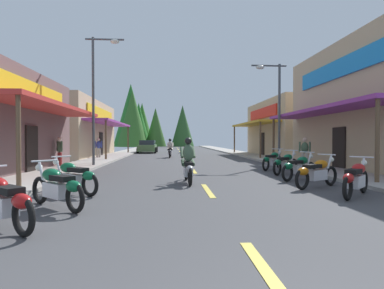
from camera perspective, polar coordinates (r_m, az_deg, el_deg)
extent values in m
cube|color=#424244|center=(26.03, -1.52, -2.45)|extent=(9.72, 79.53, 0.10)
cube|color=#9E9991|center=(26.47, -14.67, -2.19)|extent=(2.33, 79.53, 0.12)
cube|color=#9E9991|center=(26.95, 11.39, -2.12)|extent=(2.33, 79.53, 0.12)
cube|color=#E0C64C|center=(3.69, 14.60, -23.10)|extent=(0.16, 2.40, 0.01)
cube|color=#E0C64C|center=(9.20, 2.91, -8.43)|extent=(0.16, 2.40, 0.01)
cube|color=#E0C64C|center=(14.78, 0.30, -4.86)|extent=(0.16, 2.40, 0.01)
cube|color=#E0C64C|center=(20.34, -0.86, -3.26)|extent=(0.16, 2.40, 0.01)
cube|color=#E0C64C|center=(26.56, -1.57, -2.26)|extent=(0.16, 2.40, 0.01)
cube|color=#E0C64C|center=(31.97, -1.96, -1.71)|extent=(0.16, 2.40, 0.01)
cube|color=#E0C64C|center=(38.17, -2.28, -1.28)|extent=(0.16, 2.40, 0.01)
cube|color=#E0C64C|center=(44.96, -2.52, -0.93)|extent=(0.16, 2.40, 0.01)
cube|color=#E0C64C|center=(50.83, -2.68, -0.71)|extent=(0.16, 2.40, 0.01)
cube|color=#E0C64C|center=(57.16, -2.82, -0.52)|extent=(0.16, 2.40, 0.01)
cube|color=#B72D28|center=(14.96, -24.41, 6.22)|extent=(1.80, 9.33, 0.16)
cylinder|color=brown|center=(10.51, -29.32, 0.31)|extent=(0.14, 0.14, 2.82)
cylinder|color=brown|center=(18.97, -17.66, 0.63)|extent=(0.14, 0.14, 2.82)
cube|color=yellow|center=(15.35, -27.40, 8.59)|extent=(0.10, 7.26, 0.90)
cube|color=black|center=(15.23, -27.39, -0.86)|extent=(0.08, 1.10, 2.10)
cube|color=tan|center=(29.21, -24.02, 2.61)|extent=(7.85, 12.87, 4.77)
cube|color=#8C338C|center=(27.94, -14.67, 3.80)|extent=(1.80, 11.59, 0.16)
cylinder|color=brown|center=(22.28, -15.58, 0.69)|extent=(0.14, 0.14, 2.82)
cylinder|color=brown|center=(33.32, -11.68, 0.79)|extent=(0.14, 0.14, 2.82)
cube|color=yellow|center=(28.16, -16.37, 5.44)|extent=(0.10, 9.01, 0.90)
cube|color=black|center=(28.08, -16.38, 0.00)|extent=(0.08, 1.10, 2.10)
cube|color=#8C338C|center=(16.45, 22.83, 5.75)|extent=(1.80, 10.54, 0.16)
cylinder|color=brown|center=(11.66, 30.95, 0.35)|extent=(0.14, 0.14, 2.82)
cylinder|color=brown|center=(20.81, 14.78, 0.67)|extent=(0.14, 0.14, 2.82)
cube|color=#197FCC|center=(17.14, 25.45, 12.57)|extent=(0.10, 8.20, 0.90)
cube|color=black|center=(16.80, 25.41, -0.68)|extent=(0.08, 1.10, 2.10)
cube|color=tan|center=(29.79, 19.08, 2.77)|extent=(6.71, 10.99, 4.94)
cube|color=gold|center=(28.42, 11.14, 3.77)|extent=(1.80, 9.89, 0.16)
cylinder|color=brown|center=(23.63, 12.48, 0.72)|extent=(0.14, 0.14, 2.82)
cylinder|color=brown|center=(32.85, 7.81, 0.80)|extent=(0.14, 0.14, 2.82)
cube|color=red|center=(28.71, 12.78, 5.63)|extent=(0.10, 7.69, 0.90)
cube|color=black|center=(28.63, 12.80, 0.04)|extent=(0.08, 1.10, 2.10)
cylinder|color=#474C51|center=(17.66, -17.72, 7.39)|extent=(0.14, 0.14, 6.99)
cylinder|color=#474C51|center=(18.22, -15.75, 18.13)|extent=(2.06, 0.10, 0.10)
ellipsoid|color=silver|center=(18.10, -14.04, 17.92)|extent=(0.50, 0.30, 0.24)
cylinder|color=#474C51|center=(18.90, 15.77, 5.31)|extent=(0.14, 0.14, 5.90)
cylinder|color=#474C51|center=(19.13, 13.98, 13.91)|extent=(2.06, 0.10, 0.10)
ellipsoid|color=silver|center=(18.95, 12.42, 13.72)|extent=(0.50, 0.30, 0.24)
torus|color=black|center=(10.01, 29.03, -5.98)|extent=(0.53, 0.52, 0.64)
torus|color=black|center=(8.57, 26.74, -7.11)|extent=(0.53, 0.52, 0.64)
cube|color=silver|center=(9.28, 27.98, -6.01)|extent=(0.70, 0.69, 0.32)
ellipsoid|color=#A51414|center=(9.44, 28.29, -3.94)|extent=(0.63, 0.62, 0.28)
cube|color=black|center=(9.01, 27.60, -4.42)|extent=(0.63, 0.62, 0.12)
ellipsoid|color=#A51414|center=(8.59, 26.84, -5.55)|extent=(0.48, 0.48, 0.24)
cylinder|color=silver|center=(9.85, 28.87, -4.16)|extent=(0.31, 0.30, 0.71)
cylinder|color=silver|center=(9.71, 28.73, -2.04)|extent=(0.45, 0.46, 0.04)
sphere|color=white|center=(9.99, 29.09, -2.94)|extent=(0.16, 0.16, 0.16)
torus|color=black|center=(11.07, 24.17, -5.28)|extent=(0.60, 0.41, 0.64)
torus|color=black|center=(9.83, 19.62, -6.03)|extent=(0.60, 0.41, 0.64)
cube|color=silver|center=(10.43, 22.03, -5.20)|extent=(0.74, 0.60, 0.32)
ellipsoid|color=#BF660C|center=(10.57, 22.64, -3.38)|extent=(0.64, 0.56, 0.28)
cube|color=black|center=(10.20, 21.27, -3.76)|extent=(0.66, 0.55, 0.12)
ellipsoid|color=#BF660C|center=(9.84, 19.79, -4.68)|extent=(0.50, 0.43, 0.24)
cylinder|color=silver|center=(10.93, 23.83, -3.62)|extent=(0.35, 0.24, 0.71)
cylinder|color=silver|center=(10.81, 23.51, -1.70)|extent=(0.34, 0.54, 0.04)
sphere|color=white|center=(11.06, 24.27, -2.53)|extent=(0.16, 0.16, 0.16)
torus|color=black|center=(12.79, 20.96, -4.43)|extent=(0.58, 0.45, 0.64)
torus|color=black|center=(11.53, 17.15, -4.99)|extent=(0.58, 0.45, 0.64)
cube|color=silver|center=(12.15, 19.16, -4.32)|extent=(0.74, 0.63, 0.32)
ellipsoid|color=#0C5933|center=(12.29, 19.67, -2.76)|extent=(0.64, 0.58, 0.28)
cube|color=black|center=(11.91, 18.52, -3.07)|extent=(0.65, 0.57, 0.12)
ellipsoid|color=#0C5933|center=(11.55, 17.30, -3.83)|extent=(0.50, 0.45, 0.24)
cylinder|color=silver|center=(12.65, 20.67, -2.98)|extent=(0.34, 0.26, 0.71)
cylinder|color=silver|center=(12.53, 20.40, -1.32)|extent=(0.37, 0.52, 0.04)
sphere|color=white|center=(12.78, 21.05, -2.05)|extent=(0.16, 0.16, 0.16)
torus|color=black|center=(14.63, 18.19, -3.73)|extent=(0.54, 0.51, 0.64)
torus|color=black|center=(13.30, 15.41, -4.19)|extent=(0.54, 0.51, 0.64)
cube|color=silver|center=(13.95, 16.87, -3.63)|extent=(0.71, 0.68, 0.32)
ellipsoid|color=#0C5933|center=(14.11, 17.24, -2.27)|extent=(0.63, 0.61, 0.28)
cube|color=black|center=(13.71, 16.40, -2.53)|extent=(0.63, 0.61, 0.12)
ellipsoid|color=#0C5933|center=(13.32, 15.51, -3.19)|extent=(0.49, 0.47, 0.24)
cylinder|color=silver|center=(14.49, 17.98, -2.47)|extent=(0.31, 0.29, 0.71)
cylinder|color=silver|center=(14.37, 17.78, -1.02)|extent=(0.43, 0.47, 0.04)
sphere|color=white|center=(14.63, 18.25, -1.66)|extent=(0.16, 0.16, 0.16)
torus|color=black|center=(16.47, 15.82, -3.20)|extent=(0.52, 0.53, 0.64)
torus|color=black|center=(15.13, 13.43, -3.56)|extent=(0.52, 0.53, 0.64)
cube|color=silver|center=(15.79, 14.68, -3.08)|extent=(0.69, 0.70, 0.32)
ellipsoid|color=#0C5933|center=(15.95, 15.00, -1.89)|extent=(0.62, 0.62, 0.28)
cube|color=black|center=(15.55, 14.28, -2.11)|extent=(0.62, 0.62, 0.12)
ellipsoid|color=#0C5933|center=(15.15, 13.52, -2.68)|extent=(0.48, 0.48, 0.24)
cylinder|color=silver|center=(16.33, 15.64, -2.07)|extent=(0.30, 0.31, 0.71)
cylinder|color=silver|center=(16.21, 15.46, -0.79)|extent=(0.46, 0.45, 0.04)
sphere|color=white|center=(16.47, 15.87, -1.35)|extent=(0.16, 0.16, 0.16)
torus|color=black|center=(5.55, -28.62, -11.54)|extent=(0.56, 0.49, 0.64)
cube|color=silver|center=(6.20, -31.65, -9.49)|extent=(0.72, 0.66, 0.32)
cube|color=black|center=(5.93, -30.74, -7.21)|extent=(0.64, 0.60, 0.12)
ellipsoid|color=#A51414|center=(5.55, -28.87, -9.12)|extent=(0.49, 0.47, 0.24)
torus|color=black|center=(8.12, -26.20, -7.56)|extent=(0.54, 0.51, 0.64)
torus|color=black|center=(6.81, -20.75, -9.16)|extent=(0.54, 0.51, 0.64)
cube|color=silver|center=(7.44, -23.73, -7.69)|extent=(0.71, 0.68, 0.32)
ellipsoid|color=#0C5933|center=(7.57, -24.45, -5.10)|extent=(0.63, 0.61, 0.28)
cube|color=black|center=(7.18, -22.81, -5.74)|extent=(0.63, 0.61, 0.12)
ellipsoid|color=#0C5933|center=(6.81, -20.98, -7.20)|extent=(0.49, 0.47, 0.24)
cylinder|color=silver|center=(7.96, -25.82, -5.33)|extent=(0.31, 0.30, 0.71)
cylinder|color=silver|center=(7.82, -25.46, -2.72)|extent=(0.43, 0.47, 0.04)
sphere|color=white|center=(8.08, -26.32, -3.81)|extent=(0.16, 0.16, 0.16)
torus|color=black|center=(9.82, -23.66, -6.07)|extent=(0.57, 0.47, 0.64)
torus|color=black|center=(8.60, -18.29, -7.03)|extent=(0.57, 0.47, 0.64)
cube|color=silver|center=(9.19, -21.16, -6.03)|extent=(0.72, 0.65, 0.32)
ellipsoid|color=#0C5933|center=(9.32, -21.87, -3.96)|extent=(0.64, 0.60, 0.28)
cube|color=black|center=(8.96, -20.26, -4.40)|extent=(0.65, 0.59, 0.12)
ellipsoid|color=#0C5933|center=(8.61, -18.50, -5.48)|extent=(0.49, 0.46, 0.24)
cylinder|color=silver|center=(9.68, -23.26, -4.20)|extent=(0.33, 0.28, 0.71)
cylinder|color=silver|center=(9.55, -22.89, -2.04)|extent=(0.40, 0.50, 0.04)
sphere|color=white|center=(9.80, -23.78, -2.97)|extent=(0.16, 0.16, 0.16)
torus|color=black|center=(11.46, -1.09, -4.98)|extent=(0.12, 0.64, 0.64)
torus|color=black|center=(9.98, -0.37, -5.87)|extent=(0.12, 0.64, 0.64)
cube|color=silver|center=(10.71, -0.76, -4.97)|extent=(0.30, 0.71, 0.32)
ellipsoid|color=#99999E|center=(10.88, -0.85, -3.19)|extent=(0.34, 0.57, 0.28)
cube|color=black|center=(10.44, -0.64, -3.58)|extent=(0.30, 0.61, 0.12)
ellipsoid|color=#99999E|center=(10.00, -0.40, -4.53)|extent=(0.26, 0.45, 0.24)
cylinder|color=silver|center=(11.31, -1.04, -3.39)|extent=(0.07, 0.37, 0.71)
cylinder|color=silver|center=(11.16, -0.99, -1.54)|extent=(0.60, 0.06, 0.04)
sphere|color=white|center=(11.45, -1.11, -2.33)|extent=(0.16, 0.16, 0.16)
ellipsoid|color=#3F593F|center=(10.52, -0.69, -1.53)|extent=(0.39, 0.39, 0.64)
sphere|color=black|center=(10.56, -0.71, 0.65)|extent=(0.24, 0.24, 0.24)
cylinder|color=#3F593F|center=(10.69, -1.62, -3.37)|extent=(0.15, 0.43, 0.24)
cylinder|color=#3F593F|center=(10.80, -1.93, -1.46)|extent=(0.12, 0.51, 0.40)
cylinder|color=#3F593F|center=(10.72, 0.09, -3.36)|extent=(0.15, 0.43, 0.24)
cylinder|color=#3F593F|center=(10.84, 0.27, -1.46)|extent=(0.12, 0.51, 0.40)
torus|color=black|center=(26.12, -3.96, -1.63)|extent=(0.13, 0.64, 0.64)
torus|color=black|center=(24.62, -4.14, -1.79)|extent=(0.13, 0.64, 0.64)
cube|color=silver|center=(25.37, -4.05, -1.53)|extent=(0.31, 0.71, 0.32)
ellipsoid|color=black|center=(25.55, -4.03, -0.79)|extent=(0.35, 0.58, 0.28)
cube|color=black|center=(25.11, -4.08, -0.92)|extent=(0.31, 0.61, 0.12)
ellipsoid|color=black|center=(24.66, -4.13, -1.25)|extent=(0.26, 0.45, 0.24)
cylinder|color=silver|center=(25.97, -3.98, -0.92)|extent=(0.08, 0.37, 0.71)
cylinder|color=silver|center=(25.85, -3.99, -0.11)|extent=(0.60, 0.07, 0.04)
sphere|color=white|center=(26.13, -3.96, -0.47)|extent=(0.16, 0.16, 0.16)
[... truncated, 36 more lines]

